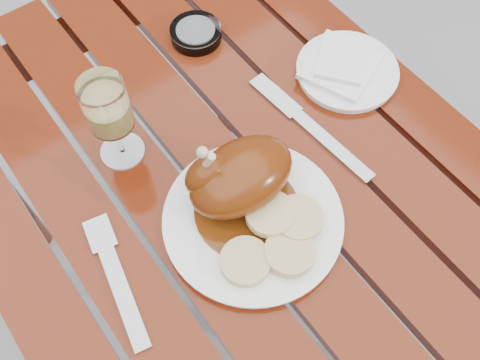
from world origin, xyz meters
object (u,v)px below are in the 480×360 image
(ashtray, at_px, (196,33))
(dinner_plate, at_px, (253,220))
(side_plate, at_px, (347,71))
(table, at_px, (242,269))
(wine_glass, at_px, (112,122))

(ashtray, bearing_deg, dinner_plate, -111.94)
(dinner_plate, distance_m, side_plate, 0.35)
(table, relative_size, dinner_plate, 4.28)
(dinner_plate, distance_m, wine_glass, 0.27)
(wine_glass, xyz_separation_m, ashtray, (0.25, 0.14, -0.08))
(wine_glass, bearing_deg, side_plate, -13.76)
(side_plate, bearing_deg, table, -165.02)
(ashtray, bearing_deg, table, -111.94)
(wine_glass, bearing_deg, dinner_plate, -68.03)
(table, distance_m, ashtray, 0.52)
(dinner_plate, height_order, side_plate, dinner_plate)
(table, height_order, side_plate, side_plate)
(dinner_plate, height_order, wine_glass, wine_glass)
(wine_glass, distance_m, ashtray, 0.29)
(dinner_plate, relative_size, wine_glass, 1.61)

